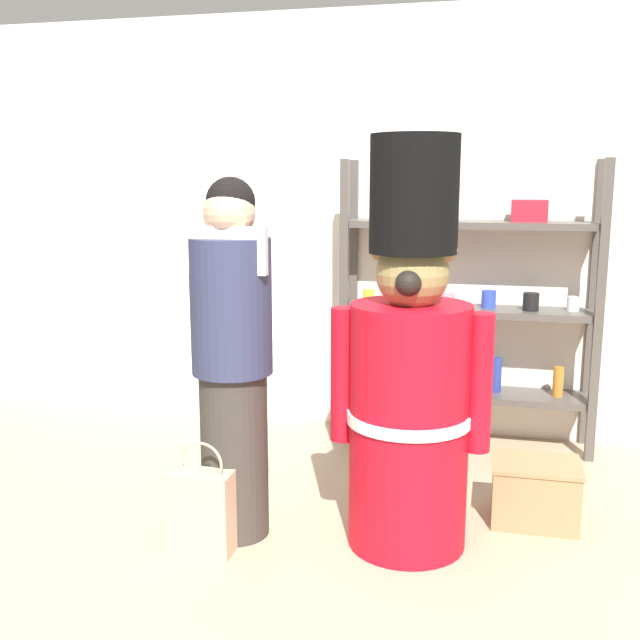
{
  "coord_description": "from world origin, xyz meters",
  "views": [
    {
      "loc": [
        0.62,
        -2.43,
        1.59
      ],
      "look_at": [
        -0.08,
        0.58,
        1.0
      ],
      "focal_mm": 41.38,
      "sensor_mm": 36.0,
      "label": 1
    }
  ],
  "objects_px": {
    "merchandise_shelf": "(469,305)",
    "shopping_bag": "(202,511)",
    "person_shopper": "(232,356)",
    "teddy_bear_guard": "(410,378)",
    "display_crate": "(535,492)"
  },
  "relations": [
    {
      "from": "person_shopper",
      "to": "merchandise_shelf",
      "type": "bearing_deg",
      "value": 56.19
    },
    {
      "from": "person_shopper",
      "to": "shopping_bag",
      "type": "relative_size",
      "value": 3.18
    },
    {
      "from": "teddy_bear_guard",
      "to": "shopping_bag",
      "type": "bearing_deg",
      "value": -160.8
    },
    {
      "from": "teddy_bear_guard",
      "to": "shopping_bag",
      "type": "xyz_separation_m",
      "value": [
        -0.84,
        -0.29,
        -0.56
      ]
    },
    {
      "from": "merchandise_shelf",
      "to": "display_crate",
      "type": "xyz_separation_m",
      "value": [
        0.36,
        -1.03,
        -0.71
      ]
    },
    {
      "from": "merchandise_shelf",
      "to": "shopping_bag",
      "type": "height_order",
      "value": "merchandise_shelf"
    },
    {
      "from": "person_shopper",
      "to": "shopping_bag",
      "type": "xyz_separation_m",
      "value": [
        -0.08,
        -0.21,
        -0.64
      ]
    },
    {
      "from": "merchandise_shelf",
      "to": "display_crate",
      "type": "height_order",
      "value": "merchandise_shelf"
    },
    {
      "from": "person_shopper",
      "to": "shopping_bag",
      "type": "distance_m",
      "value": 0.68
    },
    {
      "from": "shopping_bag",
      "to": "merchandise_shelf",
      "type": "bearing_deg",
      "value": 57.79
    },
    {
      "from": "merchandise_shelf",
      "to": "shopping_bag",
      "type": "distance_m",
      "value": 2.07
    },
    {
      "from": "display_crate",
      "to": "person_shopper",
      "type": "bearing_deg",
      "value": -162.48
    },
    {
      "from": "shopping_bag",
      "to": "display_crate",
      "type": "xyz_separation_m",
      "value": [
        1.41,
        0.63,
        -0.04
      ]
    },
    {
      "from": "teddy_bear_guard",
      "to": "person_shopper",
      "type": "xyz_separation_m",
      "value": [
        -0.77,
        -0.08,
        0.08
      ]
    },
    {
      "from": "person_shopper",
      "to": "shopping_bag",
      "type": "bearing_deg",
      "value": -109.7
    }
  ]
}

